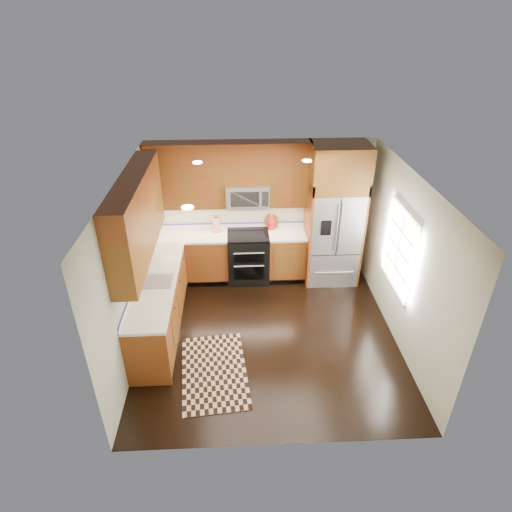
{
  "coord_description": "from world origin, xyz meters",
  "views": [
    {
      "loc": [
        -0.45,
        -5.26,
        4.56
      ],
      "look_at": [
        -0.16,
        0.6,
        1.11
      ],
      "focal_mm": 30.0,
      "sensor_mm": 36.0,
      "label": 1
    }
  ],
  "objects_px": {
    "range": "(248,257)",
    "refrigerator": "(334,216)",
    "rug": "(214,371)",
    "utensil_crock": "(271,223)",
    "knife_block": "(216,224)"
  },
  "relations": [
    {
      "from": "range",
      "to": "refrigerator",
      "type": "bearing_deg",
      "value": -1.4
    },
    {
      "from": "rug",
      "to": "utensil_crock",
      "type": "relative_size",
      "value": 4.06
    },
    {
      "from": "range",
      "to": "refrigerator",
      "type": "height_order",
      "value": "refrigerator"
    },
    {
      "from": "knife_block",
      "to": "utensil_crock",
      "type": "distance_m",
      "value": 1.02
    },
    {
      "from": "refrigerator",
      "to": "rug",
      "type": "relative_size",
      "value": 1.71
    },
    {
      "from": "range",
      "to": "utensil_crock",
      "type": "relative_size",
      "value": 2.53
    },
    {
      "from": "range",
      "to": "refrigerator",
      "type": "relative_size",
      "value": 0.36
    },
    {
      "from": "refrigerator",
      "to": "utensil_crock",
      "type": "relative_size",
      "value": 6.96
    },
    {
      "from": "refrigerator",
      "to": "knife_block",
      "type": "relative_size",
      "value": 8.15
    },
    {
      "from": "refrigerator",
      "to": "utensil_crock",
      "type": "bearing_deg",
      "value": 167.26
    },
    {
      "from": "knife_block",
      "to": "rug",
      "type": "bearing_deg",
      "value": -90.03
    },
    {
      "from": "refrigerator",
      "to": "knife_block",
      "type": "xyz_separation_m",
      "value": [
        -2.13,
        0.23,
        -0.23
      ]
    },
    {
      "from": "refrigerator",
      "to": "utensil_crock",
      "type": "distance_m",
      "value": 1.16
    },
    {
      "from": "rug",
      "to": "refrigerator",
      "type": "bearing_deg",
      "value": 42.79
    },
    {
      "from": "refrigerator",
      "to": "rug",
      "type": "bearing_deg",
      "value": -131.62
    }
  ]
}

